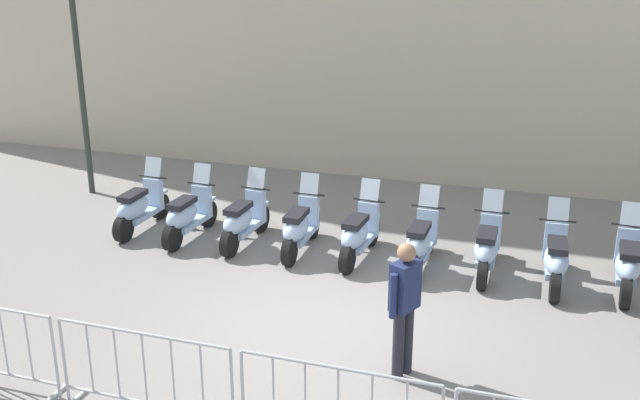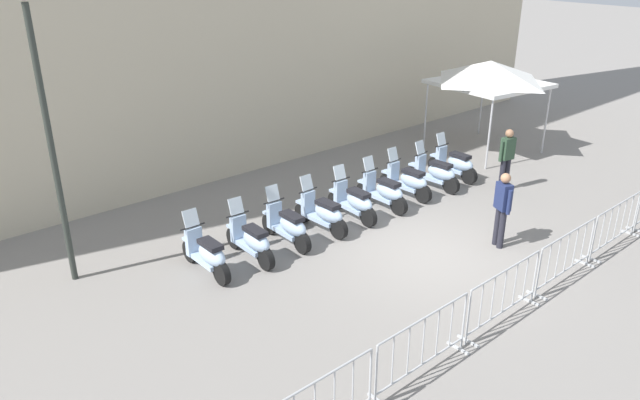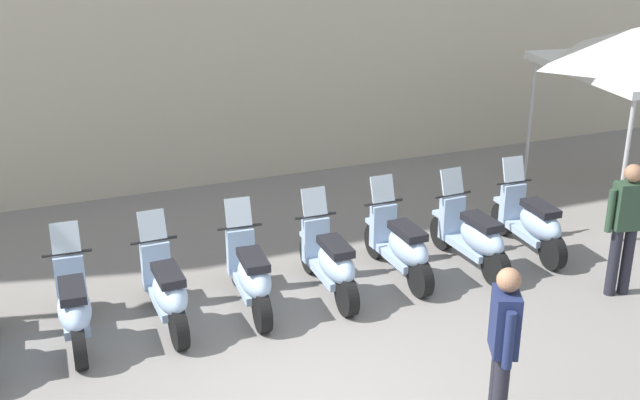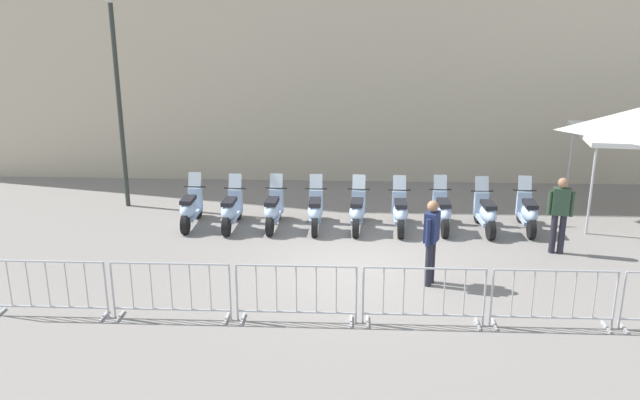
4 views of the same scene
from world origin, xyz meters
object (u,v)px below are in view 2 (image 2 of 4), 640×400
Objects in this scene: street_lamp at (46,116)px; barrier_segment_4 at (616,225)px; motorcycle_2 at (288,226)px; barrier_segment_3 at (566,256)px; motorcycle_7 at (435,173)px; canopy_tent at (490,73)px; motorcycle_6 at (408,181)px; motorcycle_8 at (455,164)px; officer_mid_plaza at (507,156)px; barrier_segment_1 at (423,346)px; motorcycle_0 at (207,254)px; motorcycle_5 at (384,191)px; motorcycle_1 at (251,240)px; officer_near_row_end at (502,206)px; motorcycle_4 at (354,202)px; barrier_segment_2 at (504,296)px; motorcycle_3 at (323,213)px.

barrier_segment_4 is at bearing -27.52° from street_lamp.
street_lamp is at bearing 165.39° from motorcycle_2.
motorcycle_7 is at bearing 74.49° from barrier_segment_3.
canopy_tent is (3.74, 1.60, 2.06)m from motorcycle_7.
motorcycle_8 is (2.04, 0.26, 0.00)m from motorcycle_6.
canopy_tent is (2.28, 2.77, 1.54)m from officer_mid_plaza.
barrier_segment_1 and barrier_segment_4 have the same top height.
canopy_tent is at bearing 12.44° from motorcycle_0.
motorcycle_8 is (3.05, 0.48, 0.00)m from motorcycle_5.
motorcycle_0 is 0.31× the size of street_lamp.
officer_mid_plaza is at bearing -2.95° from motorcycle_1.
motorcycle_6 is (1.01, 0.21, 0.00)m from motorcycle_5.
motorcycle_0 is 11.36m from canopy_tent.
motorcycle_2 is 6.63m from officer_mid_plaza.
officer_near_row_end is at bearing -122.97° from motorcycle_8.
barrier_segment_4 is at bearing -100.71° from officer_mid_plaza.
motorcycle_0 is 4.12m from motorcycle_4.
motorcycle_4 is at bearing 84.23° from barrier_segment_2.
canopy_tent is at bearing 18.89° from motorcycle_6.
motorcycle_7 is at bearing 1.65° from motorcycle_6.
motorcycle_1 is 1.00× the size of officer_mid_plaza.
motorcycle_3 is 1.00× the size of motorcycle_6.
motorcycle_7 reaches higher than barrier_segment_2.
motorcycle_1 is 7.21m from motorcycle_8.
motorcycle_6 is 5.87m from barrier_segment_2.
barrier_segment_4 is at bearing -114.85° from canopy_tent.
barrier_segment_2 is (0.51, -4.84, 0.07)m from motorcycle_3.
motorcycle_6 is at bearing 8.33° from motorcycle_3.
barrier_segment_1 is 7.71m from street_lamp.
motorcycle_1 is at bearing 137.87° from barrier_segment_3.
motorcycle_5 is 1.00× the size of officer_near_row_end.
motorcycle_5 is at bearing 121.85° from barrier_segment_4.
motorcycle_4 and motorcycle_8 have the same top height.
motorcycle_1 is 4.82m from barrier_segment_1.
canopy_tent is (5.04, 4.93, 1.54)m from officer_near_row_end.
motorcycle_3 is 0.31× the size of street_lamp.
barrier_segment_2 and barrier_segment_3 have the same top height.
barrier_segment_3 is 1.21× the size of officer_near_row_end.
motorcycle_5 and motorcycle_7 have the same top height.
motorcycle_2 is 0.82× the size of barrier_segment_2.
canopy_tent reaches higher than motorcycle_8.
motorcycle_2 is at bearing 129.78° from barrier_segment_3.
motorcycle_6 is (5.10, 0.74, 0.00)m from motorcycle_1.
motorcycle_3 is at bearing -171.67° from motorcycle_6.
street_lamp is at bearing 135.14° from barrier_segment_2.
officer_mid_plaza reaches higher than barrier_segment_2.
motorcycle_6 is 1.00× the size of officer_near_row_end.
motorcycle_5 is 0.58× the size of canopy_tent.
barrier_segment_1 is at bearing -135.91° from motorcycle_7.
motorcycle_4 is 1.00× the size of motorcycle_8.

